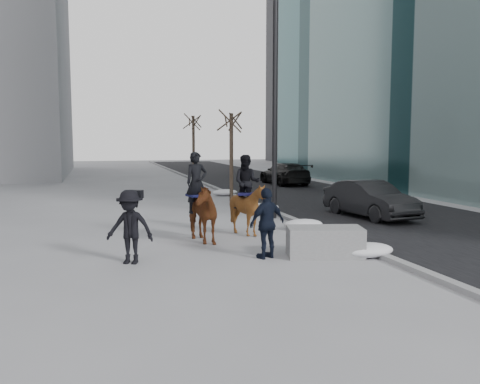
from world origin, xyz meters
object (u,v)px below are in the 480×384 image
object	(u,v)px
planter	(325,242)
mounted_left	(198,209)
car_near	(370,199)
mounted_right	(248,203)

from	to	relation	value
planter	mounted_left	size ratio (longest dim) A/B	0.72
car_near	mounted_right	world-z (taller)	mounted_right
car_near	mounted_right	distance (m)	5.89
planter	car_near	size ratio (longest dim) A/B	0.44
mounted_right	planter	bearing A→B (deg)	-72.09
planter	car_near	world-z (taller)	car_near
planter	mounted_right	bearing A→B (deg)	107.91
planter	mounted_right	xyz separation A→B (m)	(-1.05, 3.24, 0.62)
car_near	mounted_right	size ratio (longest dim) A/B	1.71
mounted_right	mounted_left	bearing A→B (deg)	-162.63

